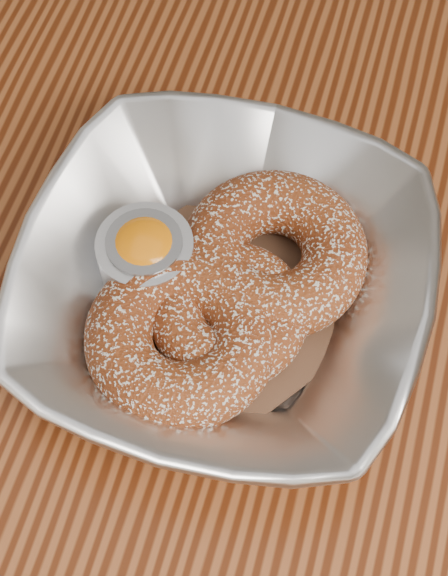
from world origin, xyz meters
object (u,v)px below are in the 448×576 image
(donut_back, at_px, (274,253))
(donut_extra, at_px, (229,314))
(table, at_px, (390,364))
(donut_front, at_px, (182,337))
(serving_bowl, at_px, (224,288))
(ramekin, at_px, (146,257))

(donut_back, xyz_separation_m, donut_extra, (-0.02, -0.05, -0.00))
(table, relative_size, donut_front, 10.50)
(serving_bowl, height_order, donut_front, serving_bowl)
(table, relative_size, donut_extra, 12.55)
(table, height_order, donut_extra, donut_extra)
(ramekin, bearing_deg, donut_back, 19.49)
(donut_back, distance_m, donut_extra, 0.05)
(table, xyz_separation_m, donut_back, (-0.09, -0.01, 0.13))
(donut_back, bearing_deg, table, 4.25)
(table, bearing_deg, donut_front, -149.45)
(serving_bowl, bearing_deg, table, 18.55)
(serving_bowl, xyz_separation_m, ramekin, (-0.05, 0.01, 0.00))
(serving_bowl, relative_size, donut_front, 2.15)
(donut_front, height_order, ramekin, ramekin)
(table, distance_m, donut_front, 0.20)
(serving_bowl, distance_m, ramekin, 0.05)
(donut_extra, bearing_deg, table, 26.09)
(table, distance_m, donut_back, 0.16)
(donut_back, xyz_separation_m, donut_front, (-0.04, -0.07, -0.00))
(serving_bowl, height_order, ramekin, serving_bowl)
(ramekin, bearing_deg, donut_front, -50.37)
(serving_bowl, xyz_separation_m, donut_back, (0.02, 0.03, 0.00))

